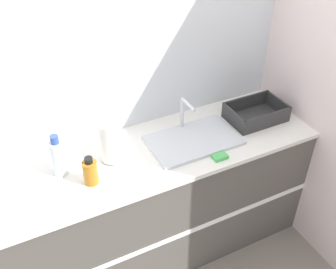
{
  "coord_description": "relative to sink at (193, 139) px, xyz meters",
  "views": [
    {
      "loc": [
        -0.73,
        -1.43,
        2.46
      ],
      "look_at": [
        0.12,
        0.28,
        1.05
      ],
      "focal_mm": 42.0,
      "sensor_mm": 36.0,
      "label": 1
    }
  ],
  "objects": [
    {
      "name": "counter_cabinet",
      "position": [
        -0.31,
        0.02,
        -0.48
      ],
      "size": [
        2.22,
        0.65,
        0.93
      ],
      "color": "#514C47",
      "rests_on": "ground_plane"
    },
    {
      "name": "sink",
      "position": [
        0.0,
        0.0,
        0.0
      ],
      "size": [
        0.57,
        0.36,
        0.24
      ],
      "color": "silver",
      "rests_on": "counter_cabinet"
    },
    {
      "name": "paper_towel_roll",
      "position": [
        -0.53,
        0.06,
        0.12
      ],
      "size": [
        0.13,
        0.13,
        0.27
      ],
      "color": "#4C4C51",
      "rests_on": "counter_cabinet"
    },
    {
      "name": "dish_rack",
      "position": [
        0.51,
        0.03,
        0.02
      ],
      "size": [
        0.39,
        0.26,
        0.11
      ],
      "color": "#2D2D2D",
      "rests_on": "counter_cabinet"
    },
    {
      "name": "sponge",
      "position": [
        0.06,
        -0.22,
        -0.01
      ],
      "size": [
        0.09,
        0.06,
        0.02
      ],
      "color": "#4CB259",
      "rests_on": "counter_cabinet"
    },
    {
      "name": "wall_back",
      "position": [
        -0.31,
        0.36,
        0.36
      ],
      "size": [
        4.6,
        0.06,
        2.6
      ],
      "color": "silver",
      "rests_on": "ground_plane"
    },
    {
      "name": "bottle_clear",
      "position": [
        -0.83,
        0.07,
        0.1
      ],
      "size": [
        0.08,
        0.08,
        0.27
      ],
      "color": "silver",
      "rests_on": "counter_cabinet"
    },
    {
      "name": "wall_right",
      "position": [
        0.82,
        0.02,
        0.36
      ],
      "size": [
        0.06,
        2.63,
        2.6
      ],
      "color": "silver",
      "rests_on": "ground_plane"
    },
    {
      "name": "bottle_amber",
      "position": [
        -0.7,
        -0.08,
        0.06
      ],
      "size": [
        0.08,
        0.08,
        0.18
      ],
      "color": "#B26B19",
      "rests_on": "counter_cabinet"
    }
  ]
}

